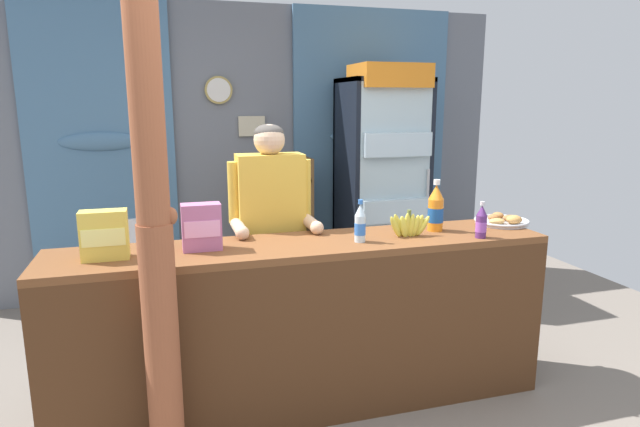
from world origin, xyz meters
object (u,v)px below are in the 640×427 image
shopkeeper (271,221)px  snack_box_wafer (202,227)px  soda_bottle_orange_soda (436,209)px  snack_box_instant_noodle (104,235)px  pastry_tray (502,221)px  banana_bunch (409,226)px  soda_bottle_water (360,224)px  timber_post (155,235)px  stall_counter (312,316)px  bottle_shelf_rack (284,225)px  soda_bottle_grape_soda (481,222)px  plastic_lawn_chair (144,268)px

shopkeeper → snack_box_wafer: 0.62m
soda_bottle_orange_soda → snack_box_instant_noodle: (-1.85, -0.08, -0.01)m
snack_box_wafer → soda_bottle_orange_soda: bearing=1.5°
snack_box_instant_noodle → snack_box_wafer: size_ratio=0.99×
pastry_tray → banana_bunch: size_ratio=1.26×
soda_bottle_water → snack_box_wafer: snack_box_wafer is taller
timber_post → pastry_tray: (2.11, 0.49, -0.17)m
stall_counter → banana_bunch: size_ratio=10.25×
shopkeeper → bottle_shelf_rack: bearing=74.1°
shopkeeper → soda_bottle_grape_soda: shopkeeper is taller
stall_counter → snack_box_instant_noodle: snack_box_instant_noodle is taller
timber_post → plastic_lawn_chair: bearing=94.3°
timber_post → soda_bottle_grape_soda: timber_post is taller
soda_bottle_water → pastry_tray: (1.03, 0.15, -0.08)m
stall_counter → soda_bottle_grape_soda: size_ratio=13.15×
plastic_lawn_chair → soda_bottle_orange_soda: size_ratio=2.76×
pastry_tray → banana_bunch: banana_bunch is taller
soda_bottle_grape_soda → snack_box_wafer: (-1.55, 0.19, 0.03)m
bottle_shelf_rack → snack_box_wafer: 2.04m
soda_bottle_grape_soda → soda_bottle_water: (-0.70, 0.11, 0.01)m
soda_bottle_orange_soda → soda_bottle_water: 0.54m
banana_bunch → snack_box_instant_noodle: bearing=179.7°
stall_counter → snack_box_wafer: (-0.57, 0.12, 0.51)m
timber_post → soda_bottle_orange_soda: bearing=15.6°
timber_post → bottle_shelf_rack: timber_post is taller
bottle_shelf_rack → soda_bottle_grape_soda: bearing=-70.5°
bottle_shelf_rack → snack_box_wafer: size_ratio=5.11×
shopkeeper → snack_box_instant_noodle: (-0.92, -0.46, 0.09)m
soda_bottle_grape_soda → pastry_tray: bearing=38.9°
shopkeeper → soda_bottle_grape_soda: bearing=-29.1°
shopkeeper → soda_bottle_grape_soda: 1.26m
shopkeeper → timber_post: bearing=-129.2°
bottle_shelf_rack → soda_bottle_orange_soda: soda_bottle_orange_soda is taller
bottle_shelf_rack → shopkeeper: (-0.39, -1.38, 0.36)m
shopkeeper → pastry_tray: shopkeeper is taller
stall_counter → plastic_lawn_chair: 1.76m
timber_post → snack_box_instant_noodle: 0.45m
soda_bottle_water → snack_box_instant_noodle: snack_box_instant_noodle is taller
plastic_lawn_chair → snack_box_wafer: snack_box_wafer is taller
soda_bottle_orange_soda → snack_box_wafer: 1.38m
timber_post → soda_bottle_grape_soda: size_ratio=11.66×
soda_bottle_water → pastry_tray: soda_bottle_water is taller
stall_counter → soda_bottle_orange_soda: size_ratio=8.89×
soda_bottle_water → banana_bunch: (0.32, 0.03, -0.04)m
pastry_tray → timber_post: bearing=-167.0°
timber_post → soda_bottle_water: (1.08, 0.33, -0.10)m
banana_bunch → timber_post: bearing=-165.4°
bottle_shelf_rack → soda_bottle_grape_soda: (0.70, -1.99, 0.41)m
timber_post → plastic_lawn_chair: 1.92m
shopkeeper → pastry_tray: bearing=-13.6°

